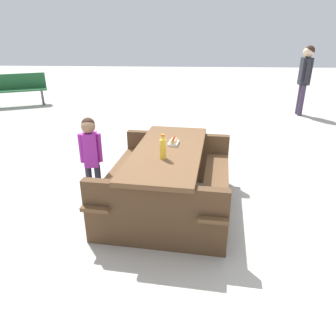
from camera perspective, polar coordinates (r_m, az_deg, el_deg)
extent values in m
plane|color=#B7B2A8|center=(3.92, 0.00, -7.04)|extent=(30.00, 30.00, 0.00)
cube|color=brown|center=(3.60, 0.00, 2.91)|extent=(1.87, 0.96, 0.05)
cube|color=brown|center=(3.84, -8.28, -0.73)|extent=(1.82, 0.48, 0.04)
cube|color=brown|center=(3.67, 8.66, -1.95)|extent=(1.82, 0.48, 0.04)
cube|color=#4D3520|center=(4.45, 1.67, 1.97)|extent=(0.26, 1.40, 0.70)
cube|color=#4D3520|center=(3.08, -2.44, -8.83)|extent=(0.26, 1.40, 0.70)
cylinder|color=yellow|center=(3.31, -0.92, 3.41)|extent=(0.07, 0.07, 0.21)
cone|color=yellow|center=(3.27, -0.93, 5.44)|extent=(0.06, 0.06, 0.04)
cylinder|color=orange|center=(3.26, -0.93, 5.92)|extent=(0.04, 0.04, 0.02)
cube|color=white|center=(3.75, 1.00, 4.49)|extent=(0.19, 0.13, 0.03)
cube|color=#D8B272|center=(3.74, 1.01, 4.96)|extent=(0.16, 0.07, 0.04)
cylinder|color=maroon|center=(3.74, 1.01, 5.22)|extent=(0.14, 0.04, 0.03)
ellipsoid|color=maroon|center=(3.73, 1.01, 5.40)|extent=(0.07, 0.03, 0.01)
cylinder|color=#262633|center=(4.03, -12.36, -2.71)|extent=(0.08, 0.08, 0.49)
cylinder|color=#262633|center=(4.05, -13.89, -2.77)|extent=(0.08, 0.08, 0.49)
cube|color=purple|center=(3.86, -13.74, 3.22)|extent=(0.17, 0.18, 0.41)
cylinder|color=purple|center=(3.84, -12.25, 3.58)|extent=(0.06, 0.06, 0.35)
cylinder|color=purple|center=(3.87, -15.28, 3.43)|extent=(0.06, 0.06, 0.35)
sphere|color=#997051|center=(3.78, -14.17, 7.29)|extent=(0.16, 0.16, 0.16)
sphere|color=#331E14|center=(3.78, -14.17, 7.64)|extent=(0.15, 0.15, 0.15)
cube|color=#1E592D|center=(9.87, -25.35, 12.52)|extent=(0.99, 1.53, 0.04)
cube|color=#1E592D|center=(10.02, -25.54, 13.91)|extent=(0.66, 1.38, 0.40)
cube|color=#4C4C51|center=(9.89, -21.63, 11.80)|extent=(0.35, 0.20, 0.41)
cylinder|color=#3F334C|center=(8.60, 22.87, 11.11)|extent=(0.11, 0.11, 0.74)
cylinder|color=#3F334C|center=(8.76, 22.55, 11.36)|extent=(0.11, 0.11, 0.74)
cube|color=#26262D|center=(8.58, 23.45, 15.65)|extent=(0.25, 0.23, 0.62)
cylinder|color=#26262D|center=(8.43, 23.82, 15.69)|extent=(0.09, 0.09, 0.53)
cylinder|color=#26262D|center=(8.72, 23.17, 16.01)|extent=(0.09, 0.09, 0.53)
sphere|color=beige|center=(8.54, 23.95, 18.51)|extent=(0.25, 0.25, 0.25)
sphere|color=#331E14|center=(8.54, 24.11, 18.70)|extent=(0.23, 0.23, 0.23)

